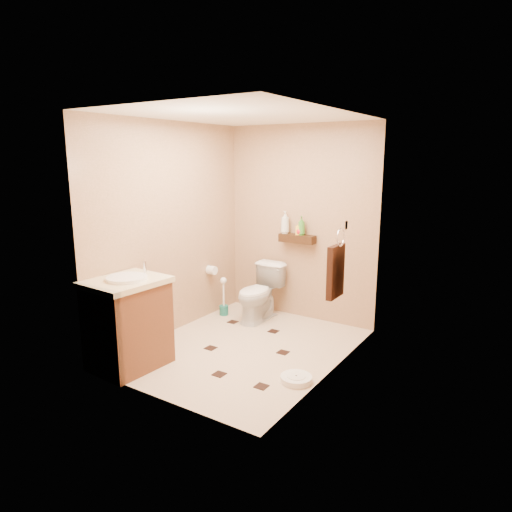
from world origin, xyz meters
The scene contains 18 objects.
ground centered at (0.00, 0.00, 0.00)m, with size 2.50×2.50×0.00m, color #CDB296.
wall_back centered at (0.00, 1.25, 1.20)m, with size 2.00×0.04×2.40m, color tan.
wall_front centered at (0.00, -1.25, 1.20)m, with size 2.00×0.04×2.40m, color tan.
wall_left centered at (-1.00, 0.00, 1.20)m, with size 0.04×2.50×2.40m, color tan.
wall_right centered at (1.00, 0.00, 1.20)m, with size 0.04×2.50×2.40m, color tan.
ceiling centered at (0.00, 0.00, 2.40)m, with size 2.00×2.50×0.02m, color white.
wall_shelf centered at (0.00, 1.17, 1.02)m, with size 0.46×0.14×0.10m, color #361E0E.
floor_accents centered at (0.05, -0.02, 0.00)m, with size 1.28×1.32×0.01m.
toilet centered at (-0.34, 0.83, 0.35)m, with size 0.39×0.69×0.70m, color white.
vanity centered at (-0.70, -0.95, 0.45)m, with size 0.63×0.75×1.01m.
bathroom_scale centered at (0.82, -0.36, 0.03)m, with size 0.36×0.36×0.06m.
toilet_brush centered at (-0.82, 0.73, 0.18)m, with size 0.12×0.12×0.50m.
towel_ring centered at (0.91, 0.25, 0.95)m, with size 0.12×0.30×0.76m.
toilet_paper centered at (-0.94, 0.65, 0.60)m, with size 0.12×0.11×0.12m.
bottle_a centered at (-0.17, 1.17, 1.21)m, with size 0.11×0.11×0.28m, color silver.
bottle_b centered at (0.03, 1.17, 1.15)m, with size 0.08×0.08×0.17m, color yellow.
bottle_c centered at (0.04, 1.17, 1.13)m, with size 0.10×0.10×0.13m, color red.
bottle_d centered at (0.06, 1.17, 1.19)m, with size 0.09×0.09×0.23m, color #3E8B2E.
Camera 1 is at (2.59, -3.76, 2.00)m, focal length 32.00 mm.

